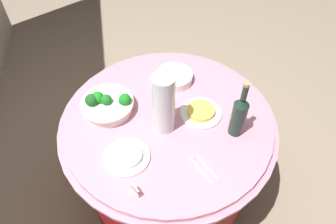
{
  "coord_description": "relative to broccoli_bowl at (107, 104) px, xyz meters",
  "views": [
    {
      "loc": [
        -1.06,
        0.19,
        2.02
      ],
      "look_at": [
        0.0,
        0.0,
        0.79
      ],
      "focal_mm": 34.05,
      "sensor_mm": 36.0,
      "label": 1
    }
  ],
  "objects": [
    {
      "name": "label_placard_front",
      "position": [
        -0.52,
        -0.09,
        -0.01
      ],
      "size": [
        0.05,
        0.03,
        0.05
      ],
      "color": "white",
      "rests_on": "buffet_table"
    },
    {
      "name": "wine_bottle",
      "position": [
        -0.26,
        -0.63,
        0.08
      ],
      "size": [
        0.07,
        0.07,
        0.34
      ],
      "color": "#1A3028",
      "rests_on": "buffet_table"
    },
    {
      "name": "food_plate_rice",
      "position": [
        -0.32,
        -0.07,
        -0.03
      ],
      "size": [
        0.22,
        0.22,
        0.03
      ],
      "color": "white",
      "rests_on": "buffet_table"
    },
    {
      "name": "buffet_table",
      "position": [
        -0.11,
        -0.31,
        -0.41
      ],
      "size": [
        1.16,
        1.16,
        0.74
      ],
      "color": "maroon",
      "rests_on": "ground_plane"
    },
    {
      "name": "serving_tongs",
      "position": [
        -0.44,
        -0.41,
        -0.04
      ],
      "size": [
        0.16,
        0.11,
        0.01
      ],
      "color": "silver",
      "rests_on": "buffet_table"
    },
    {
      "name": "food_plate_fried_egg",
      "position": [
        -0.11,
        -0.48,
        -0.03
      ],
      "size": [
        0.22,
        0.22,
        0.04
      ],
      "color": "white",
      "rests_on": "buffet_table"
    },
    {
      "name": "decorative_fruit_vase",
      "position": [
        -0.16,
        -0.28,
        0.1
      ],
      "size": [
        0.11,
        0.11,
        0.34
      ],
      "color": "silver",
      "rests_on": "buffet_table"
    },
    {
      "name": "ground_plane",
      "position": [
        -0.11,
        -0.31,
        -0.78
      ],
      "size": [
        6.0,
        6.0,
        0.0
      ],
      "primitive_type": "plane",
      "color": "gray"
    },
    {
      "name": "broccoli_bowl",
      "position": [
        0.0,
        0.0,
        0.0
      ],
      "size": [
        0.28,
        0.28,
        0.12
      ],
      "color": "white",
      "rests_on": "buffet_table"
    },
    {
      "name": "plate_stack",
      "position": [
        0.17,
        -0.39,
        -0.02
      ],
      "size": [
        0.21,
        0.21,
        0.05
      ],
      "color": "white",
      "rests_on": "buffet_table"
    }
  ]
}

